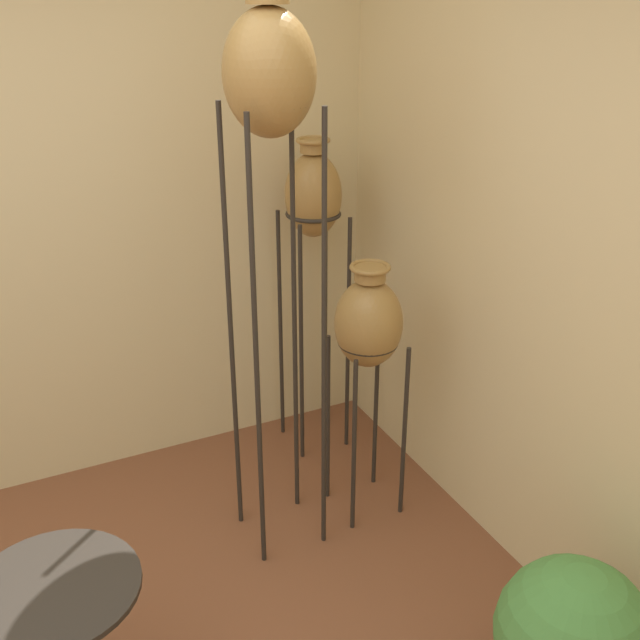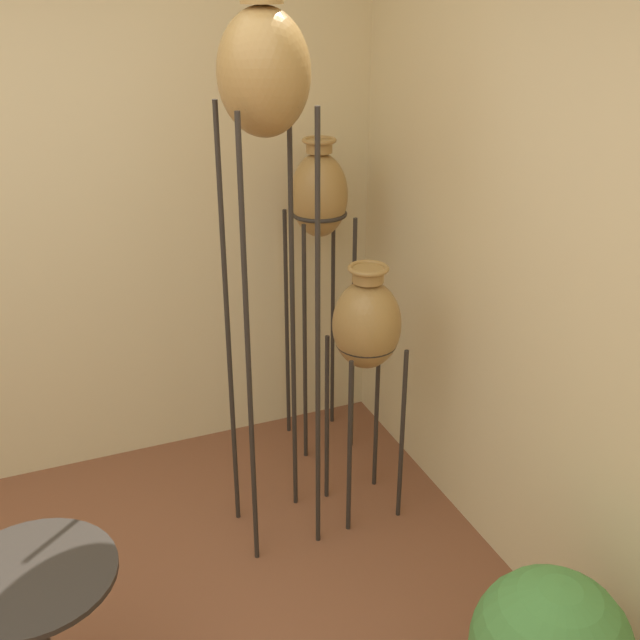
# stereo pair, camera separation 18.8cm
# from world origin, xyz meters

# --- Properties ---
(vase_stand_tall) EXTENTS (0.32, 0.32, 2.23)m
(vase_stand_tall) POSITION_xyz_m (1.07, 1.03, 1.88)
(vase_stand_tall) COLOR #28231E
(vase_stand_tall) RESTS_ON ground_plane
(vase_stand_medium) EXTENTS (0.27, 0.27, 1.57)m
(vase_stand_medium) POSITION_xyz_m (1.51, 1.62, 1.27)
(vase_stand_medium) COLOR #28231E
(vase_stand_medium) RESTS_ON ground_plane
(vase_stand_short) EXTENTS (0.28, 0.28, 1.17)m
(vase_stand_short) POSITION_xyz_m (1.48, 1.03, 0.91)
(vase_stand_short) COLOR #28231E
(vase_stand_short) RESTS_ON ground_plane
(side_table) EXTENTS (0.50, 0.50, 0.62)m
(side_table) POSITION_xyz_m (0.10, 0.40, 0.46)
(side_table) COLOR #28231E
(side_table) RESTS_ON ground_plane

